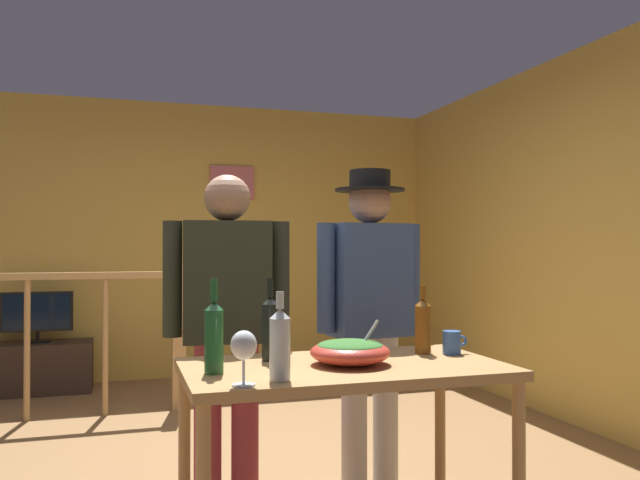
% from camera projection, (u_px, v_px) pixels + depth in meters
% --- Properties ---
extents(back_wall, '(5.08, 0.10, 2.65)m').
position_uv_depth(back_wall, '(181.00, 240.00, 6.30)').
color(back_wall, gold).
rests_on(back_wall, ground_plane).
extents(side_wall_right, '(0.10, 4.44, 2.65)m').
position_uv_depth(side_wall_right, '(535.00, 238.00, 5.07)').
color(side_wall_right, gold).
rests_on(side_wall_right, ground_plane).
extents(framed_picture, '(0.44, 0.03, 0.33)m').
position_uv_depth(framed_picture, '(232.00, 183.00, 6.39)').
color(framed_picture, '#C66464').
extents(stair_railing, '(2.25, 0.10, 1.12)m').
position_uv_depth(stair_railing, '(88.00, 325.00, 4.81)').
color(stair_railing, '#B2844C').
rests_on(stair_railing, ground_plane).
extents(tv_console, '(0.90, 0.40, 0.43)m').
position_uv_depth(tv_console, '(37.00, 368.00, 5.58)').
color(tv_console, '#38281E').
rests_on(tv_console, ground_plane).
extents(flat_screen_tv, '(0.58, 0.12, 0.44)m').
position_uv_depth(flat_screen_tv, '(37.00, 313.00, 5.56)').
color(flat_screen_tv, black).
rests_on(flat_screen_tv, tv_console).
extents(serving_table, '(1.27, 0.71, 0.79)m').
position_uv_depth(serving_table, '(344.00, 386.00, 2.58)').
color(serving_table, '#B2844C').
rests_on(serving_table, ground_plane).
extents(salad_bowl, '(0.32, 0.32, 0.17)m').
position_uv_depth(salad_bowl, '(350.00, 351.00, 2.57)').
color(salad_bowl, '#CC3D2D').
rests_on(salad_bowl, serving_table).
extents(wine_glass, '(0.09, 0.09, 0.19)m').
position_uv_depth(wine_glass, '(244.00, 347.00, 2.17)').
color(wine_glass, silver).
rests_on(wine_glass, serving_table).
extents(wine_bottle_dark, '(0.07, 0.07, 0.34)m').
position_uv_depth(wine_bottle_dark, '(270.00, 327.00, 2.66)').
color(wine_bottle_dark, black).
rests_on(wine_bottle_dark, serving_table).
extents(wine_bottle_amber, '(0.07, 0.07, 0.30)m').
position_uv_depth(wine_bottle_amber, '(423.00, 325.00, 2.83)').
color(wine_bottle_amber, brown).
rests_on(wine_bottle_amber, serving_table).
extents(wine_bottle_clear, '(0.07, 0.07, 0.31)m').
position_uv_depth(wine_bottle_clear, '(280.00, 343.00, 2.26)').
color(wine_bottle_clear, silver).
rests_on(wine_bottle_clear, serving_table).
extents(wine_bottle_green, '(0.07, 0.07, 0.35)m').
position_uv_depth(wine_bottle_green, '(214.00, 335.00, 2.39)').
color(wine_bottle_green, '#1E5628').
rests_on(wine_bottle_green, serving_table).
extents(mug_blue, '(0.11, 0.08, 0.10)m').
position_uv_depth(mug_blue, '(452.00, 342.00, 2.81)').
color(mug_blue, '#3866B2').
rests_on(mug_blue, serving_table).
extents(person_standing_left, '(0.60, 0.27, 1.60)m').
position_uv_depth(person_standing_left, '(227.00, 312.00, 3.07)').
color(person_standing_left, '#9E3842').
rests_on(person_standing_left, ground_plane).
extents(person_standing_right, '(0.58, 0.36, 1.65)m').
position_uv_depth(person_standing_right, '(370.00, 301.00, 3.29)').
color(person_standing_right, beige).
rests_on(person_standing_right, ground_plane).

